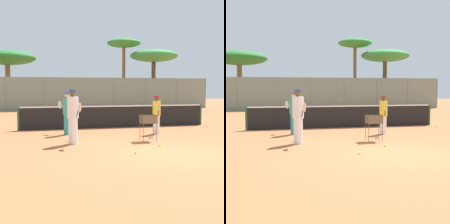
% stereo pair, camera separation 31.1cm
% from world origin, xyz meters
% --- Properties ---
extents(ground_plane, '(80.00, 80.00, 0.00)m').
position_xyz_m(ground_plane, '(0.00, 0.00, 0.00)').
color(ground_plane, '#B7663D').
extents(tennis_net, '(9.19, 0.10, 1.07)m').
position_xyz_m(tennis_net, '(0.00, 6.37, 0.56)').
color(tennis_net, '#26592D').
rests_on(tennis_net, ground_plane).
extents(back_fence, '(24.35, 0.08, 2.80)m').
position_xyz_m(back_fence, '(0.00, 18.65, 1.40)').
color(back_fence, gray).
rests_on(back_fence, ground_plane).
extents(tree_0, '(5.34, 5.34, 5.43)m').
position_xyz_m(tree_0, '(-6.21, 23.34, 4.70)').
color(tree_0, brown).
rests_on(tree_0, ground_plane).
extents(tree_1, '(4.84, 4.84, 5.75)m').
position_xyz_m(tree_1, '(8.03, 21.75, 5.07)').
color(tree_1, brown).
rests_on(tree_1, ground_plane).
extents(tree_2, '(3.40, 3.40, 6.81)m').
position_xyz_m(tree_2, '(5.02, 22.25, 6.18)').
color(tree_2, brown).
rests_on(tree_2, ground_plane).
extents(player_white_outfit, '(0.33, 0.87, 1.60)m').
position_xyz_m(player_white_outfit, '(1.10, 3.94, 0.83)').
color(player_white_outfit, white).
rests_on(player_white_outfit, ground_plane).
extents(player_red_cap, '(0.42, 0.93, 1.88)m').
position_xyz_m(player_red_cap, '(-2.57, 2.46, 0.97)').
color(player_red_cap, white).
rests_on(player_red_cap, ground_plane).
extents(player_yellow_shirt, '(0.55, 0.83, 1.73)m').
position_xyz_m(player_yellow_shirt, '(-2.54, 4.66, 0.90)').
color(player_yellow_shirt, teal).
rests_on(player_yellow_shirt, ground_plane).
extents(ball_cart, '(0.56, 0.41, 0.94)m').
position_xyz_m(ball_cart, '(0.17, 2.42, 0.71)').
color(ball_cart, brown).
rests_on(ball_cart, ground_plane).
extents(tennis_ball_0, '(0.07, 0.07, 0.07)m').
position_xyz_m(tennis_ball_0, '(4.38, 5.39, 0.03)').
color(tennis_ball_0, '#D1E54C').
rests_on(tennis_ball_0, ground_plane).
extents(tennis_ball_2, '(0.07, 0.07, 0.07)m').
position_xyz_m(tennis_ball_2, '(0.16, 1.32, 0.03)').
color(tennis_ball_2, '#D1E54C').
rests_on(tennis_ball_2, ground_plane).
extents(tennis_ball_3, '(0.07, 0.07, 0.07)m').
position_xyz_m(tennis_ball_3, '(-2.74, 2.90, 0.03)').
color(tennis_ball_3, '#D1E54C').
rests_on(tennis_ball_3, ground_plane).
extents(tennis_ball_4, '(0.07, 0.07, 0.07)m').
position_xyz_m(tennis_ball_4, '(-1.00, 0.37, 0.03)').
color(tennis_ball_4, '#D1E54C').
rests_on(tennis_ball_4, ground_plane).
extents(parked_car, '(4.20, 1.70, 1.60)m').
position_xyz_m(parked_car, '(3.37, 23.37, 0.66)').
color(parked_car, '#B2B7BC').
rests_on(parked_car, ground_plane).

